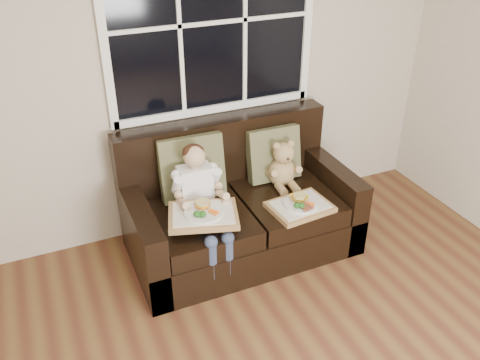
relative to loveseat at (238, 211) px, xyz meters
name	(u,v)px	position (x,y,z in m)	size (l,w,h in m)	color
room_walls	(403,224)	(-0.31, -2.02, 1.28)	(4.52, 5.02, 2.71)	#B9B199
window_back	(212,22)	(0.00, 0.46, 1.34)	(1.62, 0.04, 1.37)	black
loveseat	(238,211)	(0.00, 0.00, 0.00)	(1.70, 0.92, 0.96)	black
pillow_left	(192,167)	(-0.31, 0.15, 0.38)	(0.49, 0.25, 0.49)	#5A5F3A
pillow_right	(273,154)	(0.37, 0.15, 0.35)	(0.43, 0.21, 0.44)	#5A5F3A
child	(200,193)	(-0.34, -0.11, 0.32)	(0.35, 0.58, 0.78)	white
teddy_bear	(283,167)	(0.39, 0.02, 0.30)	(0.24, 0.30, 0.39)	tan
tray_left	(203,214)	(-0.39, -0.30, 0.27)	(0.55, 0.48, 0.11)	#9F7848
tray_right	(300,206)	(0.34, -0.35, 0.17)	(0.46, 0.37, 0.10)	#9F7848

